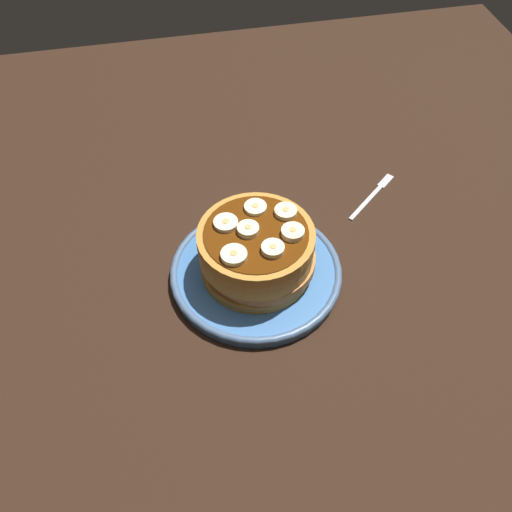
{
  "coord_description": "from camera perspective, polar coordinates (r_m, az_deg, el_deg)",
  "views": [
    {
      "loc": [
        10.63,
        50.42,
        65.29
      ],
      "look_at": [
        0.0,
        0.0,
        4.59
      ],
      "focal_mm": 40.26,
      "sensor_mm": 36.0,
      "label": 1
    }
  ],
  "objects": [
    {
      "name": "ground_plane",
      "position": [
        0.84,
        0.0,
        -2.68
      ],
      "size": [
        140.0,
        140.0,
        3.0
      ],
      "primitive_type": "cube",
      "color": "black"
    },
    {
      "name": "plate",
      "position": [
        0.82,
        0.0,
        -1.6
      ],
      "size": [
        24.65,
        24.65,
        1.93
      ],
      "color": "#3F72B2",
      "rests_on": "ground_plane"
    },
    {
      "name": "pancake_stack",
      "position": [
        0.79,
        0.12,
        0.54
      ],
      "size": [
        16.64,
        16.42,
        7.74
      ],
      "color": "#A57030",
      "rests_on": "plate"
    },
    {
      "name": "banana_slice_0",
      "position": [
        0.76,
        -0.79,
        2.65
      ],
      "size": [
        2.96,
        2.96,
        1.04
      ],
      "color": "beige",
      "rests_on": "pancake_stack"
    },
    {
      "name": "banana_slice_1",
      "position": [
        0.76,
        3.67,
        2.36
      ],
      "size": [
        3.13,
        3.13,
        1.07
      ],
      "color": "#F4EAB3",
      "rests_on": "pancake_stack"
    },
    {
      "name": "banana_slice_2",
      "position": [
        0.73,
        -2.21,
        0.06
      ],
      "size": [
        3.46,
        3.46,
        0.99
      ],
      "color": "beige",
      "rests_on": "pancake_stack"
    },
    {
      "name": "banana_slice_3",
      "position": [
        0.79,
        -0.06,
        4.84
      ],
      "size": [
        3.13,
        3.13,
        0.78
      ],
      "color": "#F1ECBA",
      "rests_on": "pancake_stack"
    },
    {
      "name": "banana_slice_4",
      "position": [
        0.78,
        2.97,
        4.42
      ],
      "size": [
        3.11,
        3.11,
        0.94
      ],
      "color": "#F3EDB3",
      "rests_on": "pancake_stack"
    },
    {
      "name": "banana_slice_5",
      "position": [
        0.77,
        -3.03,
        3.28
      ],
      "size": [
        3.33,
        3.33,
        0.85
      ],
      "color": "#ECE7C0",
      "rests_on": "pancake_stack"
    },
    {
      "name": "banana_slice_6",
      "position": [
        0.74,
        1.68,
        0.72
      ],
      "size": [
        3.04,
        3.04,
        1.04
      ],
      "color": "#F7E8B9",
      "rests_on": "pancake_stack"
    },
    {
      "name": "fork",
      "position": [
        0.97,
        11.64,
        6.11
      ],
      "size": [
        10.51,
        9.2,
        0.5
      ],
      "color": "silver",
      "rests_on": "ground_plane"
    }
  ]
}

